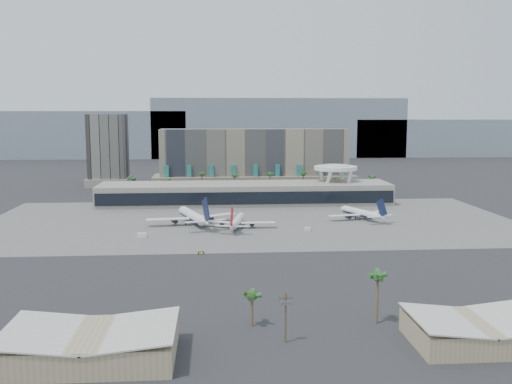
{
  "coord_description": "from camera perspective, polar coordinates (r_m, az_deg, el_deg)",
  "views": [
    {
      "loc": [
        -18.17,
        -221.74,
        53.05
      ],
      "look_at": [
        1.21,
        40.0,
        16.49
      ],
      "focal_mm": 40.0,
      "sensor_mm": 36.0,
      "label": 1
    }
  ],
  "objects": [
    {
      "name": "saucer_structure",
      "position": [
        347.3,
        7.95,
        2.14
      ],
      "size": [
        26.0,
        26.0,
        21.89
      ],
      "color": "white",
      "rests_on": "ground"
    },
    {
      "name": "apron_pad",
      "position": [
        282.35,
        -0.47,
        -2.89
      ],
      "size": [
        260.0,
        130.0,
        0.06
      ],
      "primitive_type": "cube",
      "color": "#5B5B59",
      "rests_on": "ground"
    },
    {
      "name": "taxiway_sign",
      "position": [
        217.49,
        -5.51,
        -6.09
      ],
      "size": [
        2.31,
        0.82,
        1.04
      ],
      "rotation": [
        0.0,
        0.0,
        0.23
      ],
      "color": "black",
      "rests_on": "ground"
    },
    {
      "name": "airliner_right",
      "position": [
        291.09,
        10.46,
        -2.06
      ],
      "size": [
        33.57,
        34.57,
        12.75
      ],
      "rotation": [
        0.0,
        0.0,
        0.41
      ],
      "color": "white",
      "rests_on": "ground"
    },
    {
      "name": "near_palm_a",
      "position": [
        144.53,
        -0.42,
        -10.83
      ],
      "size": [
        6.0,
        6.0,
        9.36
      ],
      "color": "brown",
      "rests_on": "ground"
    },
    {
      "name": "service_vehicle_a",
      "position": [
        249.96,
        -11.32,
        -4.25
      ],
      "size": [
        4.05,
        2.12,
        1.94
      ],
      "primitive_type": "cube",
      "rotation": [
        0.0,
        0.0,
        -0.05
      ],
      "color": "silver",
      "rests_on": "ground"
    },
    {
      "name": "hotel",
      "position": [
        398.8,
        -0.17,
        2.72
      ],
      "size": [
        140.0,
        30.0,
        42.0
      ],
      "color": "gray",
      "rests_on": "ground"
    },
    {
      "name": "utility_pole",
      "position": [
        134.75,
        2.98,
        -12.0
      ],
      "size": [
        3.2,
        0.85,
        12.0
      ],
      "color": "#4C3826",
      "rests_on": "ground"
    },
    {
      "name": "office_tower",
      "position": [
        429.73,
        -14.55,
        3.66
      ],
      "size": [
        30.0,
        30.0,
        52.0
      ],
      "color": "black",
      "rests_on": "ground"
    },
    {
      "name": "near_palm_b",
      "position": [
        148.39,
        12.07,
        -8.76
      ],
      "size": [
        6.0,
        6.0,
        13.76
      ],
      "color": "brown",
      "rests_on": "ground"
    },
    {
      "name": "palm_row",
      "position": [
        370.05,
        -0.31,
        1.33
      ],
      "size": [
        157.8,
        2.8,
        13.1
      ],
      "color": "brown",
      "rests_on": "ground"
    },
    {
      "name": "hangar_left",
      "position": [
        132.44,
        -16.12,
        -14.51
      ],
      "size": [
        36.65,
        22.6,
        7.55
      ],
      "color": "tan",
      "rests_on": "ground"
    },
    {
      "name": "hangar_right",
      "position": [
        144.74,
        21.2,
        -12.88
      ],
      "size": [
        30.55,
        20.6,
        6.89
      ],
      "color": "tan",
      "rests_on": "ground"
    },
    {
      "name": "airliner_left",
      "position": [
        274.37,
        -6.29,
        -2.41
      ],
      "size": [
        43.33,
        44.8,
        16.08
      ],
      "rotation": [
        0.0,
        0.0,
        0.33
      ],
      "color": "white",
      "rests_on": "ground"
    },
    {
      "name": "ground",
      "position": [
        228.72,
        0.44,
        -5.48
      ],
      "size": [
        900.0,
        900.0,
        0.0
      ],
      "primitive_type": "plane",
      "color": "#232326",
      "rests_on": "ground"
    },
    {
      "name": "mountain_ridge",
      "position": [
        693.65,
        -0.43,
        6.02
      ],
      "size": [
        680.0,
        60.0,
        70.0
      ],
      "color": "gray",
      "rests_on": "ground"
    },
    {
      "name": "terminal",
      "position": [
        335.32,
        -1.09,
        -0.05
      ],
      "size": [
        170.0,
        32.5,
        14.5
      ],
      "color": "#A09B8D",
      "rests_on": "ground"
    },
    {
      "name": "airliner_centre",
      "position": [
        264.51,
        -1.92,
        -2.94
      ],
      "size": [
        35.03,
        36.39,
        12.67
      ],
      "rotation": [
        0.0,
        0.0,
        -0.19
      ],
      "color": "white",
      "rests_on": "ground"
    },
    {
      "name": "service_vehicle_b",
      "position": [
        259.92,
        5.17,
        -3.7
      ],
      "size": [
        3.47,
        2.7,
        1.57
      ],
      "primitive_type": "cube",
      "rotation": [
        0.0,
        0.0,
        -0.36
      ],
      "color": "silver",
      "rests_on": "ground"
    }
  ]
}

